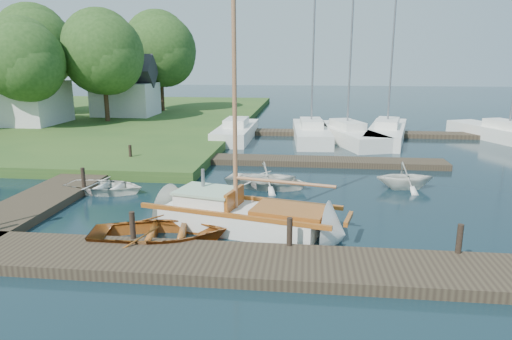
# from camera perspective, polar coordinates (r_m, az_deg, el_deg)

# --- Properties ---
(ground) EXTENTS (160.00, 160.00, 0.00)m
(ground) POSITION_cam_1_polar(r_m,az_deg,el_deg) (17.76, -0.00, -3.76)
(ground) COLOR black
(ground) RESTS_ON ground
(near_dock) EXTENTS (18.00, 2.20, 0.30)m
(near_dock) POSITION_cam_1_polar(r_m,az_deg,el_deg) (12.16, -3.25, -11.53)
(near_dock) COLOR #32281D
(near_dock) RESTS_ON ground
(left_dock) EXTENTS (2.20, 18.00, 0.30)m
(left_dock) POSITION_cam_1_polar(r_m,az_deg,el_deg) (21.90, -20.65, -0.88)
(left_dock) COLOR #32281D
(left_dock) RESTS_ON ground
(far_dock) EXTENTS (14.00, 1.60, 0.30)m
(far_dock) POSITION_cam_1_polar(r_m,az_deg,el_deg) (23.90, 6.53, 1.09)
(far_dock) COLOR #32281D
(far_dock) RESTS_ON ground
(pontoon) EXTENTS (30.00, 1.60, 0.30)m
(pontoon) POSITION_cam_1_polar(r_m,az_deg,el_deg) (34.21, 20.12, 4.15)
(pontoon) COLOR #32281D
(pontoon) RESTS_ON ground
(mooring_post_1) EXTENTS (0.16, 0.16, 0.80)m
(mooring_post_1) POSITION_cam_1_polar(r_m,az_deg,el_deg) (13.62, -15.18, -6.67)
(mooring_post_1) COLOR black
(mooring_post_1) RESTS_ON near_dock
(mooring_post_2) EXTENTS (0.16, 0.16, 0.80)m
(mooring_post_2) POSITION_cam_1_polar(r_m,az_deg,el_deg) (12.71, 4.22, -7.69)
(mooring_post_2) COLOR black
(mooring_post_2) RESTS_ON near_dock
(mooring_post_3) EXTENTS (0.16, 0.16, 0.80)m
(mooring_post_3) POSITION_cam_1_polar(r_m,az_deg,el_deg) (13.35, 24.09, -7.84)
(mooring_post_3) COLOR black
(mooring_post_3) RESTS_ON near_dock
(mooring_post_4) EXTENTS (0.16, 0.16, 0.80)m
(mooring_post_4) POSITION_cam_1_polar(r_m,az_deg,el_deg) (19.60, -20.79, -0.87)
(mooring_post_4) COLOR black
(mooring_post_4) RESTS_ON left_dock
(mooring_post_5) EXTENTS (0.16, 0.16, 0.80)m
(mooring_post_5) POSITION_cam_1_polar(r_m,az_deg,el_deg) (24.03, -15.44, 2.09)
(mooring_post_5) COLOR black
(mooring_post_5) RESTS_ON left_dock
(sailboat) EXTENTS (7.41, 3.58, 9.83)m
(sailboat) POSITION_cam_1_polar(r_m,az_deg,el_deg) (14.71, -1.20, -6.12)
(sailboat) COLOR white
(sailboat) RESTS_ON ground
(dinghy) EXTENTS (4.46, 3.52, 0.83)m
(dinghy) POSITION_cam_1_polar(r_m,az_deg,el_deg) (13.92, -11.99, -7.28)
(dinghy) COLOR brown
(dinghy) RESTS_ON ground
(tender_a) EXTENTS (3.53, 2.69, 0.68)m
(tender_a) POSITION_cam_1_polar(r_m,az_deg,el_deg) (19.67, -18.41, -1.71)
(tender_a) COLOR white
(tender_a) RESTS_ON ground
(tender_b) EXTENTS (2.69, 2.41, 1.26)m
(tender_b) POSITION_cam_1_polar(r_m,az_deg,el_deg) (19.07, 1.43, -0.57)
(tender_b) COLOR white
(tender_b) RESTS_ON ground
(tender_c) EXTENTS (4.03, 3.27, 0.74)m
(tender_c) POSITION_cam_1_polar(r_m,az_deg,el_deg) (19.41, 1.36, -1.12)
(tender_c) COLOR white
(tender_c) RESTS_ON ground
(tender_d) EXTENTS (2.59, 2.30, 1.25)m
(tender_d) POSITION_cam_1_polar(r_m,az_deg,el_deg) (20.13, 18.16, -0.52)
(tender_d) COLOR white
(tender_d) RESTS_ON ground
(marina_boat_0) EXTENTS (2.28, 7.61, 10.15)m
(marina_boat_0) POSITION_cam_1_polar(r_m,az_deg,el_deg) (31.38, -2.48, 4.95)
(marina_boat_0) COLOR white
(marina_boat_0) RESTS_ON ground
(marina_boat_1) EXTENTS (2.71, 8.43, 9.70)m
(marina_boat_1) POSITION_cam_1_polar(r_m,az_deg,el_deg) (31.09, 6.89, 4.77)
(marina_boat_1) COLOR white
(marina_boat_1) RESTS_ON ground
(marina_boat_2) EXTENTS (4.84, 8.65, 12.35)m
(marina_boat_2) POSITION_cam_1_polar(r_m,az_deg,el_deg) (30.73, 11.30, 4.54)
(marina_boat_2) COLOR white
(marina_boat_2) RESTS_ON ground
(marina_boat_3) EXTENTS (4.29, 9.72, 11.83)m
(marina_boat_3) POSITION_cam_1_polar(r_m,az_deg,el_deg) (32.20, 16.05, 4.66)
(marina_boat_3) COLOR white
(marina_boat_3) RESTS_ON ground
(marina_boat_5) EXTENTS (5.62, 9.50, 11.99)m
(marina_boat_5) POSITION_cam_1_polar(r_m,az_deg,el_deg) (34.35, 28.99, 4.02)
(marina_boat_5) COLOR white
(marina_boat_5) RESTS_ON ground
(house_a) EXTENTS (6.30, 5.00, 6.29)m
(house_a) POSITION_cam_1_polar(r_m,az_deg,el_deg) (39.54, -27.54, 8.74)
(house_a) COLOR silver
(house_a) RESTS_ON shore
(house_c) EXTENTS (5.25, 4.00, 5.28)m
(house_c) POSITION_cam_1_polar(r_m,az_deg,el_deg) (42.06, -16.00, 9.43)
(house_c) COLOR silver
(house_c) RESTS_ON shore
(tree_2) EXTENTS (5.83, 5.75, 7.82)m
(tree_2) POSITION_cam_1_polar(r_m,az_deg,el_deg) (36.74, -26.99, 12.13)
(tree_2) COLOR #332114
(tree_2) RESTS_ON shore
(tree_3) EXTENTS (6.41, 6.38, 8.74)m
(tree_3) POSITION_cam_1_polar(r_m,az_deg,el_deg) (38.34, -18.59, 13.73)
(tree_3) COLOR #332114
(tree_3) RESTS_ON shore
(tree_4) EXTENTS (7.01, 7.01, 9.66)m
(tree_4) POSITION_cam_1_polar(r_m,az_deg,el_deg) (45.66, -25.90, 13.68)
(tree_4) COLOR #332114
(tree_4) RESTS_ON shore
(tree_7) EXTENTS (6.83, 6.83, 9.38)m
(tree_7) POSITION_cam_1_polar(r_m,az_deg,el_deg) (45.09, -11.88, 14.52)
(tree_7) COLOR #332114
(tree_7) RESTS_ON shore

